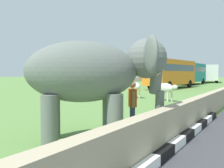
# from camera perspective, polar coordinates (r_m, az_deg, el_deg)

# --- Properties ---
(barrier_parapet) EXTENTS (28.00, 0.36, 1.00)m
(barrier_parapet) POSITION_cam_1_polar(r_m,az_deg,el_deg) (5.64, 10.05, -11.87)
(barrier_parapet) COLOR tan
(barrier_parapet) RESTS_ON ground_plane
(elephant) EXTENTS (3.80, 3.86, 2.92)m
(elephant) POSITION_cam_1_polar(r_m,az_deg,el_deg) (6.58, -4.12, 2.61)
(elephant) COLOR slate
(elephant) RESTS_ON ground_plane
(person_handler) EXTENTS (0.59, 0.45, 1.66)m
(person_handler) POSITION_cam_1_polar(r_m,az_deg,el_deg) (7.69, 4.99, -4.70)
(person_handler) COLOR navy
(person_handler) RESTS_ON ground_plane
(bus_orange) EXTENTS (9.95, 3.39, 3.50)m
(bus_orange) POSITION_cam_1_polar(r_m,az_deg,el_deg) (30.05, 14.22, 2.92)
(bus_orange) COLOR orange
(bus_orange) RESTS_ON ground_plane
(bus_teal) EXTENTS (9.35, 2.81, 3.50)m
(bus_teal) POSITION_cam_1_polar(r_m,az_deg,el_deg) (41.48, 18.71, 2.77)
(bus_teal) COLOR teal
(bus_teal) RESTS_ON ground_plane
(bus_white) EXTENTS (8.95, 4.26, 3.50)m
(bus_white) POSITION_cam_1_polar(r_m,az_deg,el_deg) (52.00, 22.83, 2.65)
(bus_white) COLOR silver
(bus_white) RESTS_ON ground_plane
(cow_near) EXTENTS (1.43, 1.79, 1.23)m
(cow_near) POSITION_cam_1_polar(r_m,az_deg,el_deg) (18.10, 5.42, -0.64)
(cow_near) COLOR beige
(cow_near) RESTS_ON ground_plane
(cow_mid) EXTENTS (1.26, 1.86, 1.23)m
(cow_mid) POSITION_cam_1_polar(r_m,az_deg,el_deg) (16.33, 12.92, -1.05)
(cow_mid) COLOR beige
(cow_mid) RESTS_ON ground_plane
(hill_east) EXTENTS (26.88, 21.50, 11.33)m
(hill_east) POSITION_cam_1_polar(r_m,az_deg,el_deg) (65.89, 5.21, 1.00)
(hill_east) COLOR #7A6E5D
(hill_east) RESTS_ON ground_plane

